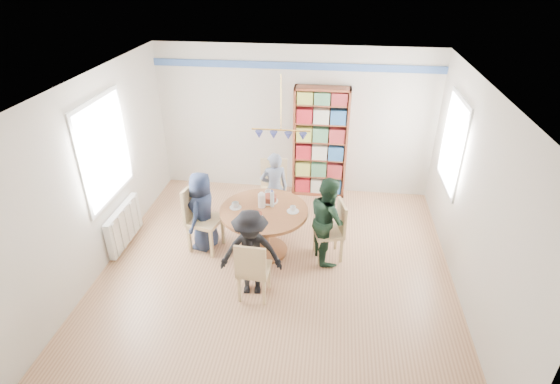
% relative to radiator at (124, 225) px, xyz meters
% --- Properties ---
extents(ground, '(5.00, 5.00, 0.00)m').
position_rel_radiator_xyz_m(ground, '(2.42, -0.30, -0.35)').
color(ground, tan).
extents(room_shell, '(5.00, 5.00, 5.00)m').
position_rel_radiator_xyz_m(room_shell, '(2.16, 0.57, 1.30)').
color(room_shell, white).
rests_on(room_shell, ground).
extents(radiator, '(0.12, 1.00, 0.60)m').
position_rel_radiator_xyz_m(radiator, '(0.00, 0.00, 0.00)').
color(radiator, silver).
rests_on(radiator, ground).
extents(dining_table, '(1.30, 1.30, 0.75)m').
position_rel_radiator_xyz_m(dining_table, '(2.18, 0.08, 0.21)').
color(dining_table, brown).
rests_on(dining_table, ground).
extents(chair_left, '(0.56, 0.56, 1.05)m').
position_rel_radiator_xyz_m(chair_left, '(1.19, 0.08, 0.23)').
color(chair_left, '#D6BF84').
rests_on(chair_left, ground).
extents(chair_right, '(0.50, 0.50, 0.92)m').
position_rel_radiator_xyz_m(chair_right, '(3.21, 0.09, 0.16)').
color(chair_right, '#D6BF84').
rests_on(chair_right, ground).
extents(chair_far, '(0.49, 0.49, 1.02)m').
position_rel_radiator_xyz_m(chair_far, '(2.18, 1.16, 0.21)').
color(chair_far, '#D6BF84').
rests_on(chair_far, ground).
extents(chair_near, '(0.42, 0.42, 0.91)m').
position_rel_radiator_xyz_m(chair_near, '(2.20, -0.97, 0.15)').
color(chair_near, '#D6BF84').
rests_on(chair_near, ground).
extents(person_left, '(0.50, 0.67, 1.26)m').
position_rel_radiator_xyz_m(person_left, '(1.24, 0.11, 0.28)').
color(person_left, '#1C253E').
rests_on(person_left, ground).
extents(person_right, '(0.69, 0.77, 1.33)m').
position_rel_radiator_xyz_m(person_right, '(3.12, 0.07, 0.31)').
color(person_right, '#172E1F').
rests_on(person_right, ground).
extents(person_far, '(0.53, 0.43, 1.26)m').
position_rel_radiator_xyz_m(person_far, '(2.21, 0.96, 0.28)').
color(person_far, gray).
rests_on(person_far, ground).
extents(person_near, '(0.86, 0.55, 1.26)m').
position_rel_radiator_xyz_m(person_near, '(2.15, -0.82, 0.28)').
color(person_near, black).
rests_on(person_near, ground).
extents(bookshelf, '(0.97, 0.29, 2.04)m').
position_rel_radiator_xyz_m(bookshelf, '(2.90, 2.04, 0.65)').
color(bookshelf, brown).
rests_on(bookshelf, ground).
extents(tableware, '(1.02, 1.02, 0.27)m').
position_rel_radiator_xyz_m(tableware, '(2.16, 0.11, 0.46)').
color(tableware, white).
rests_on(tableware, dining_table).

